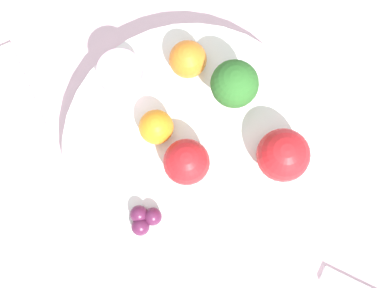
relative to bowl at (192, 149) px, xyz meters
name	(u,v)px	position (x,y,z in m)	size (l,w,h in m)	color
ground_plane	(192,155)	(0.00, 0.00, -0.04)	(6.00, 6.00, 0.00)	gray
table_surface	(192,153)	(0.00, 0.00, -0.03)	(1.20, 1.20, 0.02)	silver
bowl	(192,149)	(0.00, 0.00, 0.00)	(0.26, 0.26, 0.04)	white
broccoli	(234,84)	(0.01, -0.07, 0.06)	(0.05, 0.05, 0.07)	#8CB76B
apple_red	(283,155)	(-0.07, -0.06, 0.04)	(0.05, 0.05, 0.05)	red
apple_green	(187,162)	(-0.01, 0.02, 0.04)	(0.05, 0.05, 0.05)	red
orange_front	(156,127)	(0.04, 0.02, 0.04)	(0.03, 0.03, 0.03)	orange
orange_back	(188,59)	(0.07, -0.05, 0.04)	(0.04, 0.04, 0.04)	orange
grape_cluster	(144,219)	(-0.02, 0.08, 0.03)	(0.03, 0.03, 0.02)	#5B1E42
small_cup	(120,73)	(0.10, 0.01, 0.03)	(0.05, 0.05, 0.02)	#EA9EC6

